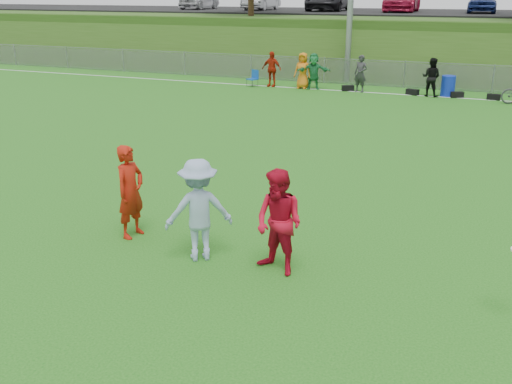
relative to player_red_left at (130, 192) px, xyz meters
The scene contains 13 objects.
ground 2.66m from the player_red_left, ahead, with size 120.00×120.00×0.00m, color #175C13.
sideline_far 18.15m from the player_red_left, 82.06° to the left, with size 60.00×0.10×0.01m, color white.
fence 20.12m from the player_red_left, 82.85° to the left, with size 58.00×0.06×1.30m.
berm 31.06m from the player_red_left, 85.38° to the left, with size 120.00×18.00×3.00m, color #2B4E16.
parking_lot 33.12m from the player_red_left, 85.66° to the left, with size 120.00×12.00×0.10m, color black.
car_row 32.12m from the player_red_left, 87.61° to the left, with size 32.04×5.18×1.44m.
spectator_row 17.97m from the player_red_left, 91.73° to the left, with size 8.52×0.95×1.69m.
gear_bags 18.46m from the player_red_left, 78.28° to the left, with size 7.00×0.49×0.26m.
player_red_left is the anchor object (origin of this frame).
player_red_center 3.16m from the player_red_left, ahead, with size 0.88×0.68×1.81m, color red.
player_blue 1.71m from the player_red_left, 14.02° to the right, with size 1.19×0.68×1.84m, color #97AED1.
recycling_bin 18.86m from the player_red_left, 75.73° to the left, with size 0.61×0.61×0.91m, color #102AB4.
camp_chair 18.22m from the player_red_left, 104.32° to the left, with size 0.58×0.58×0.80m.
Camera 1 is at (3.43, -8.59, 4.54)m, focal length 40.00 mm.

